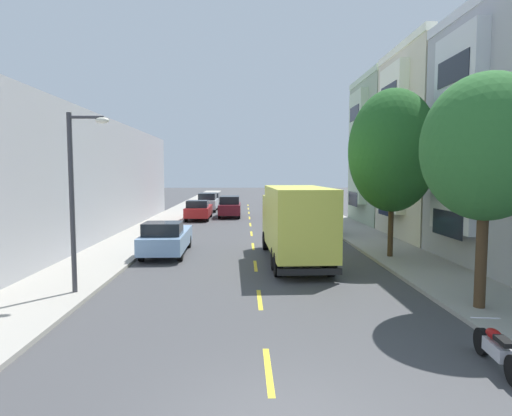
# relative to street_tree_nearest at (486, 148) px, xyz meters

# --- Properties ---
(ground_plane) EXTENTS (160.00, 160.00, 0.00)m
(ground_plane) POSITION_rel_street_tree_nearest_xyz_m (-6.40, 24.41, -4.79)
(ground_plane) COLOR #424244
(sidewalk_left) EXTENTS (3.20, 120.00, 0.14)m
(sidewalk_left) POSITION_rel_street_tree_nearest_xyz_m (-13.50, 22.41, -4.72)
(sidewalk_left) COLOR #A39E93
(sidewalk_left) RESTS_ON ground_plane
(sidewalk_right) EXTENTS (3.20, 120.00, 0.14)m
(sidewalk_right) POSITION_rel_street_tree_nearest_xyz_m (0.70, 22.41, -4.72)
(sidewalk_right) COLOR #A39E93
(sidewalk_right) RESTS_ON ground_plane
(lane_centerline_dashes) EXTENTS (0.14, 47.20, 0.01)m
(lane_centerline_dashes) POSITION_rel_street_tree_nearest_xyz_m (-6.40, 18.91, -4.78)
(lane_centerline_dashes) COLOR yellow
(lane_centerline_dashes) RESTS_ON ground_plane
(townhouse_third_cream) EXTENTS (11.07, 7.74, 11.66)m
(townhouse_third_cream) POSITION_rel_street_tree_nearest_xyz_m (7.43, 13.71, 0.84)
(townhouse_third_cream) COLOR beige
(townhouse_third_cream) RESTS_ON ground_plane
(townhouse_fourth_sage) EXTENTS (12.54, 7.74, 11.58)m
(townhouse_fourth_sage) POSITION_rel_street_tree_nearest_xyz_m (8.16, 21.65, 0.80)
(townhouse_fourth_sage) COLOR #99AD8E
(townhouse_fourth_sage) RESTS_ON ground_plane
(apartment_block_opposite) EXTENTS (10.00, 36.00, 7.40)m
(apartment_block_opposite) POSITION_rel_street_tree_nearest_xyz_m (-20.10, 14.41, -1.09)
(apartment_block_opposite) COLOR #A8A8AD
(apartment_block_opposite) RESTS_ON ground_plane
(street_tree_nearest) EXTENTS (3.60, 3.60, 6.77)m
(street_tree_nearest) POSITION_rel_street_tree_nearest_xyz_m (0.00, 0.00, 0.00)
(street_tree_nearest) COLOR #47331E
(street_tree_nearest) RESTS_ON sidewalk_right
(street_tree_second) EXTENTS (4.07, 4.07, 7.80)m
(street_tree_second) POSITION_rel_street_tree_nearest_xyz_m (-0.00, 7.74, 0.30)
(street_tree_second) COLOR #47331E
(street_tree_second) RESTS_ON sidewalk_right
(street_lamp) EXTENTS (1.35, 0.28, 5.86)m
(street_lamp) POSITION_rel_street_tree_nearest_xyz_m (-12.33, 1.98, -1.20)
(street_lamp) COLOR #38383D
(street_lamp) RESTS_ON sidewalk_left
(delivery_box_truck) EXTENTS (2.63, 8.14, 3.45)m
(delivery_box_truck) POSITION_rel_street_tree_nearest_xyz_m (-4.59, 7.10, -2.84)
(delivery_box_truck) COLOR #D8D84C
(delivery_box_truck) RESTS_ON ground_plane
(parked_wagon_champagne) EXTENTS (1.91, 4.73, 1.50)m
(parked_wagon_champagne) POSITION_rel_street_tree_nearest_xyz_m (-1.99, 42.05, -3.98)
(parked_wagon_champagne) COLOR tan
(parked_wagon_champagne) RESTS_ON ground_plane
(parked_pickup_red) EXTENTS (2.00, 5.30, 1.73)m
(parked_pickup_red) POSITION_rel_street_tree_nearest_xyz_m (-10.83, 25.20, -3.96)
(parked_pickup_red) COLOR #AD1E1E
(parked_pickup_red) RESTS_ON ground_plane
(parked_pickup_sky) EXTENTS (2.10, 5.34, 1.73)m
(parked_pickup_sky) POSITION_rel_street_tree_nearest_xyz_m (-10.77, 9.15, -3.96)
(parked_pickup_sky) COLOR #7A9EC6
(parked_pickup_sky) RESTS_ON ground_plane
(parked_suv_teal) EXTENTS (2.08, 4.85, 1.93)m
(parked_suv_teal) POSITION_rel_street_tree_nearest_xyz_m (-2.08, 16.09, -3.80)
(parked_suv_teal) COLOR #195B60
(parked_suv_teal) RESTS_ON ground_plane
(parked_suv_silver) EXTENTS (2.03, 4.83, 1.93)m
(parked_suv_silver) POSITION_rel_street_tree_nearest_xyz_m (-10.73, 33.35, -3.80)
(parked_suv_silver) COLOR #B2B5BA
(parked_suv_silver) RESTS_ON ground_plane
(parked_wagon_navy) EXTENTS (1.88, 4.72, 1.50)m
(parked_wagon_navy) POSITION_rel_street_tree_nearest_xyz_m (-2.17, 26.47, -3.98)
(parked_wagon_navy) COLOR navy
(parked_wagon_navy) RESTS_ON ground_plane
(parked_wagon_charcoal) EXTENTS (1.83, 4.70, 1.50)m
(parked_wagon_charcoal) POSITION_rel_street_tree_nearest_xyz_m (-10.89, 42.26, -3.98)
(parked_wagon_charcoal) COLOR #333338
(parked_wagon_charcoal) RESTS_ON ground_plane
(moving_burgundy_sedan) EXTENTS (1.95, 4.80, 1.93)m
(moving_burgundy_sedan) POSITION_rel_street_tree_nearest_xyz_m (-8.20, 27.32, -3.80)
(moving_burgundy_sedan) COLOR maroon
(moving_burgundy_sedan) RESTS_ON ground_plane
(parked_motorcycle) EXTENTS (0.62, 2.05, 0.90)m
(parked_motorcycle) POSITION_rel_street_tree_nearest_xyz_m (-1.65, -3.65, -4.38)
(parked_motorcycle) COLOR black
(parked_motorcycle) RESTS_ON ground_plane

